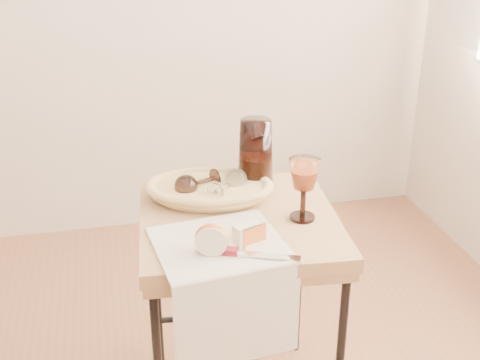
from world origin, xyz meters
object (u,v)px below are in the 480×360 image
object	(u,v)px
goblet_lying_b	(227,185)
wine_goblet	(304,189)
table_knife	(245,252)
goblet_lying_a	(199,182)
apple_half	(212,238)
side_table	(239,317)
bread_basket	(210,191)
pitcher	(256,154)
tea_towel	(219,244)

from	to	relation	value
goblet_lying_b	wine_goblet	bearing A→B (deg)	-85.82
table_knife	goblet_lying_b	bearing A→B (deg)	109.19
goblet_lying_a	apple_half	size ratio (longest dim) A/B	1.32
side_table	goblet_lying_b	distance (m)	0.42
wine_goblet	apple_half	distance (m)	0.32
bread_basket	pitcher	bearing A→B (deg)	32.10
tea_towel	bread_basket	xyz separation A→B (m)	(0.03, 0.28, 0.02)
tea_towel	table_knife	size ratio (longest dim) A/B	1.30
side_table	bread_basket	distance (m)	0.41
side_table	table_knife	world-z (taller)	table_knife
goblet_lying_a	pitcher	xyz separation A→B (m)	(0.19, 0.04, 0.06)
goblet_lying_b	apple_half	xyz separation A→B (m)	(-0.10, -0.30, -0.00)
goblet_lying_a	table_knife	distance (m)	0.38
pitcher	wine_goblet	xyz separation A→B (m)	(0.08, -0.24, -0.02)
side_table	bread_basket	xyz separation A→B (m)	(-0.06, 0.13, 0.38)
apple_half	table_knife	xyz separation A→B (m)	(0.08, -0.03, -0.03)
goblet_lying_a	wine_goblet	xyz separation A→B (m)	(0.26, -0.20, 0.04)
pitcher	goblet_lying_b	bearing A→B (deg)	-159.37
side_table	tea_towel	bearing A→B (deg)	-119.22
pitcher	wine_goblet	distance (m)	0.26
bread_basket	pitcher	xyz separation A→B (m)	(0.16, 0.06, 0.08)
tea_towel	pitcher	bearing A→B (deg)	55.02
pitcher	table_knife	xyz separation A→B (m)	(-0.13, -0.41, -0.09)
side_table	wine_goblet	world-z (taller)	wine_goblet
apple_half	table_knife	world-z (taller)	apple_half
bread_basket	wine_goblet	bearing A→B (deg)	-26.59
goblet_lying_b	side_table	bearing A→B (deg)	-127.87
goblet_lying_a	wine_goblet	size ratio (longest dim) A/B	0.63
pitcher	wine_goblet	world-z (taller)	pitcher
side_table	apple_half	bearing A→B (deg)	-120.18
side_table	goblet_lying_a	size ratio (longest dim) A/B	6.15
goblet_lying_b	pitcher	distance (m)	0.14
side_table	tea_towel	xyz separation A→B (m)	(-0.09, -0.15, 0.36)
goblet_lying_a	pitcher	world-z (taller)	pitcher
goblet_lying_b	goblet_lying_a	bearing A→B (deg)	113.26
bread_basket	table_knife	bearing A→B (deg)	-73.13
goblet_lying_b	pitcher	xyz separation A→B (m)	(0.11, 0.08, 0.06)
side_table	goblet_lying_b	xyz separation A→B (m)	(-0.01, 0.11, 0.40)
tea_towel	bread_basket	world-z (taller)	bread_basket
side_table	apple_half	size ratio (longest dim) A/B	8.12
apple_half	tea_towel	bearing A→B (deg)	72.74
wine_goblet	side_table	bearing A→B (deg)	161.25
goblet_lying_a	wine_goblet	world-z (taller)	wine_goblet
tea_towel	apple_half	distance (m)	0.06
side_table	apple_half	world-z (taller)	apple_half
side_table	tea_towel	distance (m)	0.40
side_table	apple_half	xyz separation A→B (m)	(-0.11, -0.19, 0.40)
apple_half	goblet_lying_a	bearing A→B (deg)	103.10
table_knife	pitcher	bearing A→B (deg)	95.73
pitcher	apple_half	size ratio (longest dim) A/B	2.93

